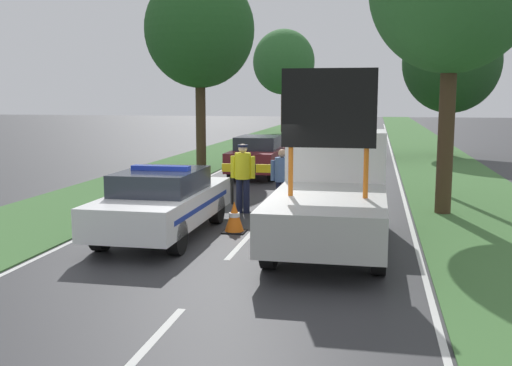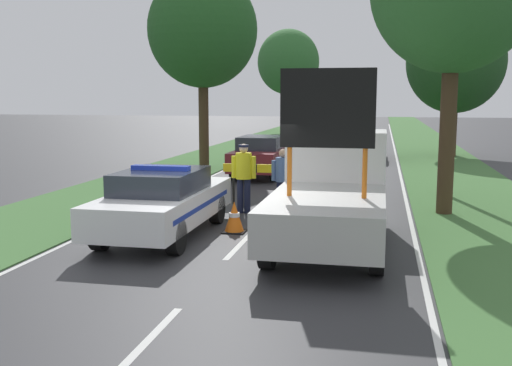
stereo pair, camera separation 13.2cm
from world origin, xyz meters
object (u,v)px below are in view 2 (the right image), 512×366
object	(u,v)px
police_car	(164,201)
road_barrier	(275,172)
queued_car_sedan_black	(364,144)
queued_car_hatch_blue	(308,134)
pedestrian_civilian	(283,176)
queued_car_sedan_silver	(313,127)
traffic_cone_near_police	(234,217)
utility_pole	(448,69)
roadside_tree_far_left	(203,30)
queued_car_wagon_maroon	(262,155)
roadside_tree_near_right	(288,62)
work_truck	(332,191)
traffic_cone_centre_front	(283,204)
police_officer	(244,172)
traffic_cone_near_truck	(210,198)
roadside_tree_mid_left	(454,77)
roadside_tree_near_left	(456,62)

from	to	relation	value
police_car	road_barrier	distance (m)	4.39
queued_car_sedan_black	queued_car_hatch_blue	world-z (taller)	queued_car_sedan_black
pedestrian_civilian	queued_car_sedan_silver	world-z (taller)	pedestrian_civilian
traffic_cone_near_police	utility_pole	distance (m)	8.83
roadside_tree_far_left	utility_pole	world-z (taller)	roadside_tree_far_left
road_barrier	queued_car_wagon_maroon	distance (m)	6.29
traffic_cone_near_police	roadside_tree_near_right	distance (m)	38.72
work_truck	queued_car_hatch_blue	bearing A→B (deg)	-83.89
roadside_tree_near_right	utility_pole	xyz separation A→B (m)	(9.75, -31.67, -2.05)
road_barrier	queued_car_sedan_silver	bearing A→B (deg)	102.03
traffic_cone_centre_front	roadside_tree_far_left	bearing A→B (deg)	117.31
police_officer	traffic_cone_near_truck	bearing A→B (deg)	-12.40
queued_car_sedan_silver	roadside_tree_near_right	bearing A→B (deg)	-68.75
pedestrian_civilian	roadside_tree_mid_left	bearing A→B (deg)	81.55
road_barrier	traffic_cone_near_police	distance (m)	3.47
traffic_cone_near_police	roadside_tree_near_left	xyz separation A→B (m)	(6.63, 18.80, 4.34)
road_barrier	roadside_tree_near_right	xyz separation A→B (m)	(-5.01, 34.64, 4.92)
police_officer	pedestrian_civilian	xyz separation A→B (m)	(1.00, 0.17, -0.09)
police_officer	queued_car_hatch_blue	bearing A→B (deg)	-81.55
roadside_tree_mid_left	roadside_tree_far_left	xyz separation A→B (m)	(-10.77, -7.88, 1.71)
queued_car_hatch_blue	roadside_tree_mid_left	distance (m)	9.51
queued_car_wagon_maroon	utility_pole	world-z (taller)	utility_pole
traffic_cone_near_police	queued_car_wagon_maroon	xyz separation A→B (m)	(-1.28, 9.48, 0.44)
work_truck	roadside_tree_near_left	xyz separation A→B (m)	(4.43, 19.36, 3.59)
police_car	work_truck	xyz separation A→B (m)	(3.61, 0.08, 0.34)
traffic_cone_centre_front	queued_car_sedan_black	bearing A→B (deg)	84.14
police_car	roadside_tree_near_left	world-z (taller)	roadside_tree_near_left
roadside_tree_near_left	pedestrian_civilian	bearing A→B (deg)	-109.87
queued_car_hatch_blue	roadside_tree_near_left	world-z (taller)	roadside_tree_near_left
police_car	queued_car_sedan_black	distance (m)	17.73
police_car	traffic_cone_near_police	world-z (taller)	police_car
road_barrier	roadside_tree_far_left	bearing A→B (deg)	126.85
queued_car_wagon_maroon	roadside_tree_near_right	world-z (taller)	roadside_tree_near_right
queued_car_sedan_silver	roadside_tree_near_right	size ratio (longest dim) A/B	0.52
traffic_cone_near_police	roadside_tree_mid_left	world-z (taller)	roadside_tree_mid_left
police_officer	roadside_tree_near_left	bearing A→B (deg)	-106.78
roadside_tree_far_left	traffic_cone_near_police	bearing A→B (deg)	-70.08
traffic_cone_centre_front	queued_car_wagon_maroon	world-z (taller)	queued_car_wagon_maroon
queued_car_sedan_black	roadside_tree_near_right	size ratio (longest dim) A/B	0.50
queued_car_sedan_black	queued_car_hatch_blue	distance (m)	7.70
queued_car_sedan_silver	roadside_tree_mid_left	world-z (taller)	roadside_tree_mid_left
traffic_cone_centre_front	queued_car_hatch_blue	world-z (taller)	queued_car_hatch_blue
road_barrier	roadside_tree_near_left	world-z (taller)	roadside_tree_near_left
work_truck	queued_car_sedan_silver	bearing A→B (deg)	-84.89
traffic_cone_near_police	traffic_cone_centre_front	distance (m)	2.01
queued_car_wagon_maroon	roadside_tree_near_right	size ratio (longest dim) A/B	0.53
utility_pole	traffic_cone_near_police	bearing A→B (deg)	-128.32
pedestrian_civilian	utility_pole	xyz separation A→B (m)	(4.34, 3.97, 2.84)
queued_car_hatch_blue	police_car	bearing A→B (deg)	89.60
police_officer	traffic_cone_centre_front	size ratio (longest dim) A/B	2.60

